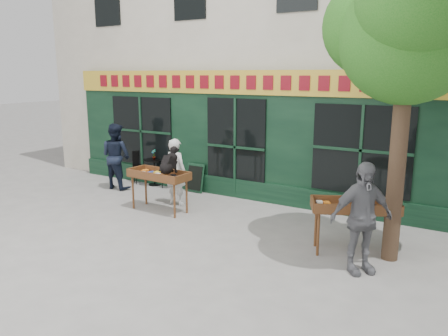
% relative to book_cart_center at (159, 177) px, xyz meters
% --- Properties ---
extents(ground, '(80.00, 80.00, 0.00)m').
position_rel_book_cart_center_xyz_m(ground, '(0.96, -0.35, -0.82)').
color(ground, slate).
rests_on(ground, ground).
extents(building, '(14.00, 7.26, 10.00)m').
position_rel_book_cart_center_xyz_m(building, '(0.96, 5.62, 4.15)').
color(building, beige).
rests_on(building, ground).
extents(street_tree, '(3.05, 2.90, 5.60)m').
position_rel_book_cart_center_xyz_m(street_tree, '(5.30, 0.00, 3.29)').
color(street_tree, '#382619').
rests_on(street_tree, ground).
extents(book_cart_center, '(1.53, 0.69, 0.99)m').
position_rel_book_cart_center_xyz_m(book_cart_center, '(0.00, 0.00, 0.00)').
color(book_cart_center, '#5B331A').
rests_on(book_cart_center, ground).
extents(dog, '(0.37, 0.61, 0.60)m').
position_rel_book_cart_center_xyz_m(dog, '(0.35, -0.05, 0.47)').
color(dog, black).
rests_on(dog, book_cart_center).
extents(woman, '(0.62, 0.42, 1.66)m').
position_rel_book_cart_center_xyz_m(woman, '(-0.00, 0.65, 0.01)').
color(woman, silver).
rests_on(woman, ground).
extents(book_cart_right, '(1.62, 1.20, 0.99)m').
position_rel_book_cart_center_xyz_m(book_cart_right, '(4.61, -0.11, 0.00)').
color(book_cart_right, '#5B331A').
rests_on(book_cart_right, ground).
extents(man_right, '(1.09, 1.09, 1.86)m').
position_rel_book_cart_center_xyz_m(man_right, '(4.91, -0.86, 0.11)').
color(man_right, slate).
rests_on(man_right, ground).
extents(bistro_table, '(0.60, 0.60, 0.76)m').
position_rel_book_cart_center_xyz_m(bistro_table, '(-1.71, 1.85, -0.28)').
color(bistro_table, black).
rests_on(bistro_table, ground).
extents(bistro_chair_left, '(0.50, 0.50, 0.95)m').
position_rel_book_cart_center_xyz_m(bistro_chair_left, '(-2.33, 1.89, -0.26)').
color(bistro_chair_left, black).
rests_on(bistro_chair_left, ground).
extents(bistro_chair_right, '(0.42, 0.42, 0.95)m').
position_rel_book_cart_center_xyz_m(bistro_chair_right, '(-1.07, 1.86, -0.26)').
color(bistro_chair_right, black).
rests_on(bistro_chair_right, ground).
extents(potted_plant, '(0.19, 0.16, 0.31)m').
position_rel_book_cart_center_xyz_m(potted_plant, '(-1.71, 1.85, 0.10)').
color(potted_plant, gray).
rests_on(potted_plant, bistro_table).
extents(man_left, '(0.91, 0.71, 1.86)m').
position_rel_book_cart_center_xyz_m(man_left, '(-2.41, 1.04, 0.11)').
color(man_left, black).
rests_on(man_left, ground).
extents(chalkboard, '(0.57, 0.21, 0.79)m').
position_rel_book_cart_center_xyz_m(chalkboard, '(-0.26, 1.84, -0.42)').
color(chalkboard, black).
rests_on(chalkboard, ground).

